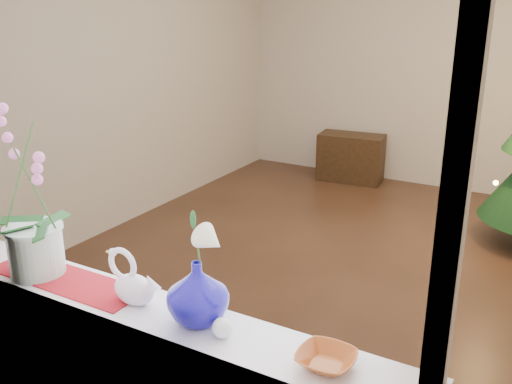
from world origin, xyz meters
TOP-DOWN VIEW (x-y plane):
  - ground at (0.00, 0.00)m, footprint 5.00×5.00m
  - wall_back at (0.00, 2.50)m, footprint 4.50×0.10m
  - wall_front at (0.00, -2.50)m, footprint 4.50×0.10m
  - wall_left at (-2.25, 0.00)m, footprint 0.10×5.00m
  - windowsill at (0.00, -2.37)m, footprint 2.20×0.26m
  - window_frame at (0.00, -2.47)m, footprint 2.22×0.06m
  - runner at (-0.38, -2.37)m, footprint 0.70×0.20m
  - orchid_pot at (-0.52, -2.38)m, footprint 0.28×0.28m
  - swan at (-0.02, -2.37)m, footprint 0.25×0.17m
  - blue_vase at (0.26, -2.35)m, footprint 0.28×0.28m
  - lily at (0.26, -2.35)m, footprint 0.14×0.08m
  - paperweight at (0.39, -2.40)m, footprint 0.08×0.08m
  - amber_dish at (0.75, -2.37)m, footprint 0.15×0.15m
  - side_table at (-0.90, 2.22)m, footprint 0.75×0.44m

SIDE VIEW (x-z plane):
  - ground at x=0.00m, z-range 0.00..0.00m
  - side_table at x=-0.90m, z-range 0.00..0.54m
  - windowsill at x=0.00m, z-range 0.88..0.92m
  - runner at x=-0.38m, z-range 0.92..0.93m
  - amber_dish at x=0.75m, z-range 0.92..0.96m
  - paperweight at x=0.39m, z-range 0.92..0.99m
  - swan at x=-0.02m, z-range 0.92..1.12m
  - blue_vase at x=0.26m, z-range 0.92..1.18m
  - orchid_pot at x=-0.52m, z-range 0.92..1.61m
  - lily at x=0.26m, z-range 1.18..1.38m
  - wall_back at x=0.00m, z-range 0.00..2.70m
  - wall_front at x=0.00m, z-range 0.00..2.70m
  - wall_left at x=-2.25m, z-range 0.00..2.70m
  - window_frame at x=0.00m, z-range 0.90..2.50m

